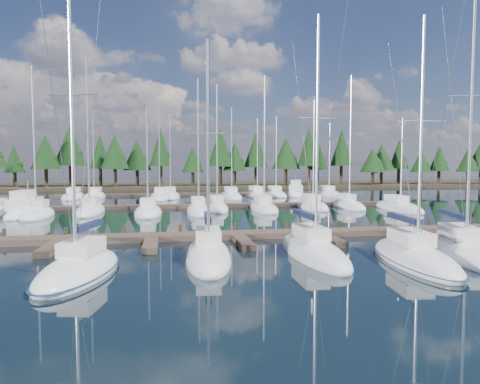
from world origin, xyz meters
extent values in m
plane|color=black|center=(0.00, 30.00, 0.00)|extent=(260.00, 260.00, 0.00)
cube|color=#2E2719|center=(0.00, 90.00, 0.30)|extent=(220.00, 30.00, 0.60)
cube|color=#49382D|center=(0.00, 18.00, 0.20)|extent=(44.00, 2.00, 0.40)
cube|color=#49382D|center=(-12.00, 15.00, 0.20)|extent=(0.90, 4.00, 0.40)
cube|color=#49382D|center=(-6.00, 15.00, 0.20)|extent=(0.90, 4.00, 0.40)
cube|color=#49382D|center=(0.00, 15.00, 0.20)|extent=(0.90, 4.00, 0.40)
cube|color=#49382D|center=(6.00, 15.00, 0.20)|extent=(0.90, 4.00, 0.40)
cube|color=#49382D|center=(12.00, 15.00, 0.20)|extent=(0.90, 4.00, 0.40)
cylinder|color=#31271B|center=(-16.00, 19.00, 0.45)|extent=(0.26, 0.26, 0.90)
cylinder|color=#31271B|center=(-12.00, 19.00, 0.45)|extent=(0.26, 0.26, 0.90)
cylinder|color=#31271B|center=(-8.00, 19.00, 0.45)|extent=(0.26, 0.26, 0.90)
cylinder|color=#31271B|center=(-4.00, 19.00, 0.45)|extent=(0.26, 0.26, 0.90)
cylinder|color=#31271B|center=(0.00, 19.00, 0.45)|extent=(0.26, 0.26, 0.90)
cylinder|color=#31271B|center=(4.00, 19.00, 0.45)|extent=(0.26, 0.26, 0.90)
cylinder|color=#31271B|center=(8.00, 19.00, 0.45)|extent=(0.26, 0.26, 0.90)
cylinder|color=#31271B|center=(12.00, 19.00, 0.45)|extent=(0.26, 0.26, 0.90)
cylinder|color=#31271B|center=(16.00, 19.00, 0.45)|extent=(0.26, 0.26, 0.90)
cylinder|color=#31271B|center=(20.00, 19.00, 0.45)|extent=(0.26, 0.26, 0.90)
cube|color=#49382D|center=(0.00, 40.00, 0.20)|extent=(50.00, 1.80, 0.40)
cube|color=#49382D|center=(0.00, 60.00, 0.20)|extent=(46.00, 1.80, 0.40)
ellipsoid|color=silver|center=(-9.09, 8.72, 0.15)|extent=(4.29, 7.92, 1.90)
cube|color=beige|center=(-9.01, 9.09, 1.35)|extent=(1.99, 2.67, 0.70)
cylinder|color=silver|center=(-9.17, 8.36, 7.82)|extent=(0.19, 0.19, 13.64)
cylinder|color=silver|center=(-8.82, 9.97, 2.10)|extent=(0.82, 3.25, 0.12)
cube|color=#121932|center=(-8.82, 9.97, 2.25)|extent=(1.02, 3.16, 0.30)
cylinder|color=silver|center=(-9.17, 8.36, 8.50)|extent=(2.43, 0.60, 0.07)
cylinder|color=#3F3F44|center=(-9.51, 6.78, 7.67)|extent=(0.73, 3.19, 13.95)
cylinder|color=#3F3F44|center=(-8.74, 10.30, 7.67)|extent=(0.89, 3.92, 13.95)
ellipsoid|color=#0C1E3E|center=(-9.09, 8.72, 0.22)|extent=(4.46, 8.24, 0.18)
ellipsoid|color=silver|center=(-2.71, 10.98, 0.15)|extent=(3.04, 8.56, 1.90)
cube|color=beige|center=(-2.68, 11.40, 1.35)|extent=(1.54, 2.78, 0.70)
cylinder|color=silver|center=(-2.74, 10.56, 6.45)|extent=(0.17, 0.17, 10.89)
cylinder|color=silver|center=(-2.62, 12.40, 2.10)|extent=(0.36, 3.70, 0.12)
cube|color=#121932|center=(-2.62, 12.40, 2.25)|extent=(0.58, 3.55, 0.30)
cylinder|color=silver|center=(-2.74, 10.56, 6.99)|extent=(2.24, 0.22, 0.07)
cylinder|color=#3F3F44|center=(-2.86, 8.75, 6.30)|extent=(0.27, 3.64, 11.20)
cylinder|color=#3F3F44|center=(-2.59, 12.78, 6.30)|extent=(0.32, 4.48, 11.20)
ellipsoid|color=silver|center=(3.40, 11.12, 0.15)|extent=(2.57, 9.56, 1.90)
cube|color=beige|center=(3.40, 11.60, 1.35)|extent=(1.41, 3.06, 0.70)
cylinder|color=silver|center=(3.40, 10.64, 7.28)|extent=(0.16, 0.16, 12.55)
cylinder|color=silver|center=(3.39, 12.74, 2.10)|extent=(0.12, 4.20, 0.12)
cube|color=#121932|center=(3.39, 12.74, 2.25)|extent=(0.35, 4.01, 0.30)
cylinder|color=silver|center=(3.40, 10.64, 7.90)|extent=(2.31, 0.07, 0.07)
cylinder|color=#3F3F44|center=(3.40, 8.59, 7.13)|extent=(0.03, 4.14, 12.86)
cylinder|color=#3F3F44|center=(3.39, 13.17, 7.13)|extent=(0.03, 5.09, 12.86)
ellipsoid|color=silver|center=(8.19, 8.56, 0.15)|extent=(3.80, 9.19, 1.90)
cube|color=beige|center=(8.25, 9.01, 1.35)|extent=(1.85, 3.02, 0.70)
cylinder|color=silver|center=(8.14, 8.12, 6.97)|extent=(0.18, 0.18, 11.95)
cylinder|color=silver|center=(8.37, 10.07, 2.10)|extent=(0.58, 3.92, 0.12)
cube|color=#121932|center=(8.37, 10.07, 2.25)|extent=(0.79, 3.77, 0.30)
cylinder|color=silver|center=(8.14, 8.12, 7.57)|extent=(2.49, 0.36, 0.07)
cylinder|color=#3F3F44|center=(7.92, 6.21, 6.82)|extent=(0.48, 3.85, 12.26)
cylinder|color=#3F3F44|center=(8.42, 10.47, 6.82)|extent=(0.59, 4.73, 12.26)
ellipsoid|color=#0C1E3E|center=(8.19, 8.56, 0.22)|extent=(3.95, 9.56, 0.18)
ellipsoid|color=silver|center=(12.00, 9.71, 0.15)|extent=(5.37, 10.20, 1.90)
cube|color=beige|center=(12.14, 10.19, 1.35)|extent=(2.33, 3.44, 0.70)
cylinder|color=silver|center=(11.87, 9.24, 8.40)|extent=(0.20, 0.20, 14.80)
cylinder|color=silver|center=(12.46, 11.32, 2.10)|extent=(1.30, 4.19, 0.12)
cube|color=#121932|center=(12.46, 11.32, 2.25)|extent=(1.47, 4.06, 0.30)
cylinder|color=silver|center=(11.87, 9.24, 9.14)|extent=(2.42, 0.75, 0.07)
cylinder|color=#3F3F44|center=(12.58, 11.74, 8.25)|extent=(1.47, 5.04, 15.11)
ellipsoid|color=silver|center=(-17.84, 33.02, 0.15)|extent=(2.77, 7.37, 1.90)
cube|color=beige|center=(-17.84, 33.39, 1.35)|extent=(1.52, 2.36, 0.70)
cylinder|color=silver|center=(-17.84, 32.65, 7.94)|extent=(0.16, 0.16, 13.88)
ellipsoid|color=silver|center=(-13.24, 35.86, 0.15)|extent=(2.76, 9.52, 1.90)
cube|color=beige|center=(-13.24, 36.33, 1.35)|extent=(1.52, 3.05, 0.70)
cylinder|color=silver|center=(-13.24, 35.38, 8.79)|extent=(0.16, 0.16, 15.58)
ellipsoid|color=silver|center=(-6.98, 33.41, 0.15)|extent=(2.82, 8.42, 1.90)
cube|color=beige|center=(-6.98, 33.84, 1.35)|extent=(1.55, 2.69, 0.70)
cylinder|color=silver|center=(-6.98, 32.99, 6.12)|extent=(0.16, 0.16, 10.24)
ellipsoid|color=silver|center=(-1.63, 34.22, 0.15)|extent=(2.52, 9.12, 1.90)
cube|color=beige|center=(-1.63, 34.68, 1.35)|extent=(1.38, 2.92, 0.70)
cylinder|color=silver|center=(-1.63, 33.77, 7.71)|extent=(0.16, 0.16, 13.42)
ellipsoid|color=silver|center=(0.65, 36.44, 0.15)|extent=(2.46, 7.90, 1.90)
cube|color=beige|center=(0.65, 36.84, 1.35)|extent=(1.35, 2.53, 0.70)
cylinder|color=silver|center=(0.65, 36.05, 7.63)|extent=(0.16, 0.16, 13.26)
ellipsoid|color=silver|center=(5.94, 35.50, 0.15)|extent=(2.69, 9.30, 1.90)
cube|color=beige|center=(5.94, 35.96, 1.35)|extent=(1.48, 2.98, 0.70)
cylinder|color=silver|center=(5.94, 35.03, 8.11)|extent=(0.16, 0.16, 14.22)
ellipsoid|color=silver|center=(12.15, 36.56, 0.15)|extent=(2.81, 8.39, 1.90)
cube|color=beige|center=(12.15, 36.98, 1.35)|extent=(1.55, 2.68, 0.70)
cylinder|color=silver|center=(12.15, 36.14, 6.91)|extent=(0.16, 0.16, 11.82)
ellipsoid|color=silver|center=(16.70, 36.51, 0.15)|extent=(2.43, 8.43, 1.90)
cube|color=beige|center=(16.70, 36.93, 1.35)|extent=(1.34, 2.70, 0.70)
cylinder|color=silver|center=(16.70, 36.09, 8.41)|extent=(0.16, 0.16, 14.81)
ellipsoid|color=silver|center=(21.38, 33.11, 0.15)|extent=(2.60, 9.72, 1.90)
cube|color=beige|center=(21.38, 33.59, 1.35)|extent=(1.43, 3.11, 0.70)
cylinder|color=silver|center=(21.38, 32.62, 5.76)|extent=(0.16, 0.16, 9.52)
ellipsoid|color=silver|center=(-19.33, 56.56, 0.15)|extent=(2.89, 9.28, 1.90)
cube|color=beige|center=(-19.33, 57.02, 1.35)|extent=(1.59, 2.97, 0.70)
cylinder|color=silver|center=(-19.33, 56.10, 5.54)|extent=(0.16, 0.16, 9.07)
ellipsoid|color=silver|center=(-16.11, 56.53, 0.15)|extent=(2.92, 8.24, 1.90)
cube|color=beige|center=(-16.11, 56.94, 1.35)|extent=(1.61, 2.64, 0.70)
cylinder|color=silver|center=(-16.11, 56.12, 6.66)|extent=(0.16, 0.16, 11.33)
ellipsoid|color=silver|center=(-6.15, 54.12, 0.15)|extent=(2.89, 11.41, 1.90)
cube|color=beige|center=(-6.15, 54.69, 1.35)|extent=(1.59, 3.65, 0.70)
cylinder|color=silver|center=(-6.15, 53.55, 7.49)|extent=(0.16, 0.16, 12.98)
ellipsoid|color=silver|center=(-4.52, 55.36, 0.15)|extent=(2.88, 9.61, 1.90)
cube|color=beige|center=(-4.52, 55.84, 1.35)|extent=(1.58, 3.08, 0.70)
cylinder|color=silver|center=(-4.52, 54.88, 7.02)|extent=(0.16, 0.16, 12.04)
ellipsoid|color=silver|center=(4.92, 54.09, 0.15)|extent=(2.90, 11.65, 1.90)
cube|color=beige|center=(4.92, 54.67, 1.35)|extent=(1.59, 3.73, 0.70)
cylinder|color=silver|center=(4.92, 53.51, 7.51)|extent=(0.16, 0.16, 13.03)
ellipsoid|color=silver|center=(9.34, 55.68, 0.15)|extent=(2.99, 11.96, 1.90)
cube|color=beige|center=(9.34, 56.28, 1.35)|extent=(1.64, 3.83, 0.70)
cylinder|color=silver|center=(9.34, 55.08, 6.79)|extent=(0.16, 0.16, 11.58)
ellipsoid|color=silver|center=(12.58, 55.97, 0.15)|extent=(2.99, 8.67, 1.90)
cube|color=beige|center=(12.58, 56.41, 1.35)|extent=(1.64, 2.77, 0.70)
cylinder|color=silver|center=(12.58, 55.54, 7.00)|extent=(0.16, 0.16, 12.01)
ellipsoid|color=silver|center=(21.45, 55.36, 0.15)|extent=(2.75, 10.81, 1.90)
cube|color=beige|center=(21.45, 55.90, 1.35)|extent=(1.51, 3.46, 0.70)
cylinder|color=silver|center=(21.45, 54.82, 6.53)|extent=(0.16, 0.16, 11.06)
ellipsoid|color=silver|center=(-19.40, 34.48, 0.10)|extent=(3.16, 8.76, 1.74)
cube|color=silver|center=(-19.40, 34.48, 1.25)|extent=(2.32, 4.84, 1.16)
cube|color=beige|center=(-19.41, 34.04, 2.22)|extent=(1.68, 3.08, 0.87)
cylinder|color=silver|center=(-19.37, 35.34, 2.80)|extent=(0.08, 0.08, 1.54)
ellipsoid|color=silver|center=(16.03, 56.02, 0.10)|extent=(5.06, 9.20, 1.75)
cube|color=silver|center=(16.03, 56.02, 1.26)|extent=(3.35, 5.21, 1.17)
cube|color=beige|center=(15.91, 55.60, 2.23)|extent=(2.33, 3.37, 0.87)
cylinder|color=silver|center=(16.25, 56.87, 2.82)|extent=(0.10, 0.10, 1.55)
cylinder|color=black|center=(-36.46, 83.40, 2.06)|extent=(0.70, 0.70, 2.93)
cone|color=black|center=(-36.46, 83.40, 6.37)|extent=(4.05, 4.05, 5.69)
ellipsoid|color=black|center=(-35.96, 83.40, 5.07)|extent=(2.43, 2.43, 2.43)
cylinder|color=black|center=(-29.42, 80.20, 2.42)|extent=(0.70, 0.70, 3.64)
cone|color=black|center=(-29.42, 80.20, 7.78)|extent=(5.75, 5.75, 7.08)
ellipsoid|color=black|center=(-28.92, 80.20, 6.16)|extent=(3.45, 3.45, 3.45)
cylinder|color=black|center=(-25.35, 83.34, 2.78)|extent=(0.70, 0.70, 4.36)
cone|color=black|center=(-25.35, 83.34, 9.19)|extent=(6.68, 6.68, 8.47)
ellipsoid|color=black|center=(-24.85, 83.34, 7.26)|extent=(4.01, 4.01, 4.01)
cylinder|color=black|center=(-19.09, 82.51, 2.47)|extent=(0.70, 0.70, 3.74)
cone|color=black|center=(-19.09, 82.51, 7.98)|extent=(4.30, 4.30, 7.28)
ellipsoid|color=black|center=(-18.59, 82.51, 6.32)|extent=(2.58, 2.58, 2.58)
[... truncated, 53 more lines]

